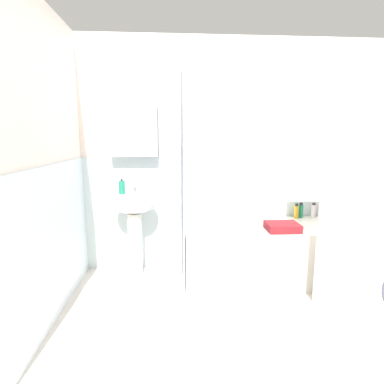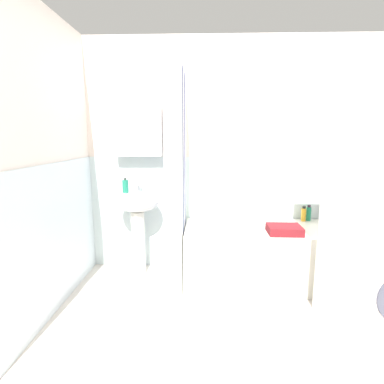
{
  "view_description": "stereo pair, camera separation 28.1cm",
  "coord_description": "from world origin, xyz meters",
  "px_view_note": "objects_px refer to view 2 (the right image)",
  "views": [
    {
      "loc": [
        -0.63,
        -1.96,
        1.4
      ],
      "look_at": [
        -0.44,
        0.8,
        0.91
      ],
      "focal_mm": 28.7,
      "sensor_mm": 36.0,
      "label": 1
    },
    {
      "loc": [
        -0.35,
        -1.97,
        1.4
      ],
      "look_at": [
        -0.44,
        0.8,
        0.91
      ],
      "focal_mm": 28.7,
      "sensor_mm": 36.0,
      "label": 2
    }
  ],
  "objects_px": {
    "body_wash_bottle": "(335,211)",
    "lotion_bottle": "(322,214)",
    "conditioner_bottle": "(304,214)",
    "sink": "(138,215)",
    "bathtub": "(269,255)",
    "shampoo_bottle": "(309,213)",
    "washer_dryer_stack": "(381,225)",
    "soap_dispenser": "(125,186)",
    "towel_folded": "(284,230)"
  },
  "relations": [
    {
      "from": "body_wash_bottle",
      "to": "lotion_bottle",
      "type": "distance_m",
      "value": 0.13
    },
    {
      "from": "body_wash_bottle",
      "to": "conditioner_bottle",
      "type": "xyz_separation_m",
      "value": [
        -0.32,
        0.01,
        -0.04
      ]
    },
    {
      "from": "sink",
      "to": "body_wash_bottle",
      "type": "distance_m",
      "value": 2.02
    },
    {
      "from": "sink",
      "to": "bathtub",
      "type": "bearing_deg",
      "value": -6.43
    },
    {
      "from": "lotion_bottle",
      "to": "shampoo_bottle",
      "type": "height_order",
      "value": "shampoo_bottle"
    },
    {
      "from": "lotion_bottle",
      "to": "body_wash_bottle",
      "type": "bearing_deg",
      "value": -20.05
    },
    {
      "from": "bathtub",
      "to": "washer_dryer_stack",
      "type": "distance_m",
      "value": 1.12
    },
    {
      "from": "washer_dryer_stack",
      "to": "soap_dispenser",
      "type": "bearing_deg",
      "value": 154.78
    },
    {
      "from": "shampoo_bottle",
      "to": "washer_dryer_stack",
      "type": "height_order",
      "value": "washer_dryer_stack"
    },
    {
      "from": "sink",
      "to": "lotion_bottle",
      "type": "bearing_deg",
      "value": 4.14
    },
    {
      "from": "shampoo_bottle",
      "to": "conditioner_bottle",
      "type": "height_order",
      "value": "shampoo_bottle"
    },
    {
      "from": "washer_dryer_stack",
      "to": "conditioner_bottle",
      "type": "bearing_deg",
      "value": 98.9
    },
    {
      "from": "sink",
      "to": "soap_dispenser",
      "type": "height_order",
      "value": "soap_dispenser"
    },
    {
      "from": "conditioner_bottle",
      "to": "towel_folded",
      "type": "distance_m",
      "value": 0.53
    },
    {
      "from": "soap_dispenser",
      "to": "body_wash_bottle",
      "type": "xyz_separation_m",
      "value": [
        2.13,
        0.11,
        -0.26
      ]
    },
    {
      "from": "sink",
      "to": "body_wash_bottle",
      "type": "xyz_separation_m",
      "value": [
        2.02,
        0.1,
        0.03
      ]
    },
    {
      "from": "body_wash_bottle",
      "to": "lotion_bottle",
      "type": "relative_size",
      "value": 1.51
    },
    {
      "from": "soap_dispenser",
      "to": "lotion_bottle",
      "type": "xyz_separation_m",
      "value": [
        2.01,
        0.15,
        -0.3
      ]
    },
    {
      "from": "lotion_bottle",
      "to": "shampoo_bottle",
      "type": "xyz_separation_m",
      "value": [
        -0.14,
        -0.01,
        0.0
      ]
    },
    {
      "from": "conditioner_bottle",
      "to": "towel_folded",
      "type": "bearing_deg",
      "value": -125.8
    },
    {
      "from": "bathtub",
      "to": "shampoo_bottle",
      "type": "xyz_separation_m",
      "value": [
        0.46,
        0.28,
        0.35
      ]
    },
    {
      "from": "towel_folded",
      "to": "washer_dryer_stack",
      "type": "xyz_separation_m",
      "value": [
        0.47,
        -0.63,
        0.24
      ]
    },
    {
      "from": "towel_folded",
      "to": "shampoo_bottle",
      "type": "bearing_deg",
      "value": 50.63
    },
    {
      "from": "sink",
      "to": "body_wash_bottle",
      "type": "height_order",
      "value": "sink"
    },
    {
      "from": "conditioner_bottle",
      "to": "shampoo_bottle",
      "type": "bearing_deg",
      "value": 18.55
    },
    {
      "from": "conditioner_bottle",
      "to": "washer_dryer_stack",
      "type": "distance_m",
      "value": 1.09
    },
    {
      "from": "sink",
      "to": "lotion_bottle",
      "type": "height_order",
      "value": "sink"
    },
    {
      "from": "body_wash_bottle",
      "to": "towel_folded",
      "type": "distance_m",
      "value": 0.75
    },
    {
      "from": "sink",
      "to": "towel_folded",
      "type": "xyz_separation_m",
      "value": [
        1.4,
        -0.31,
        -0.05
      ]
    },
    {
      "from": "bathtub",
      "to": "conditioner_bottle",
      "type": "relative_size",
      "value": 10.29
    },
    {
      "from": "body_wash_bottle",
      "to": "towel_folded",
      "type": "xyz_separation_m",
      "value": [
        -0.62,
        -0.41,
        -0.08
      ]
    },
    {
      "from": "soap_dispenser",
      "to": "shampoo_bottle",
      "type": "bearing_deg",
      "value": 4.5
    },
    {
      "from": "conditioner_bottle",
      "to": "body_wash_bottle",
      "type": "bearing_deg",
      "value": -2.63
    },
    {
      "from": "bathtub",
      "to": "conditioner_bottle",
      "type": "distance_m",
      "value": 0.59
    },
    {
      "from": "bathtub",
      "to": "towel_folded",
      "type": "distance_m",
      "value": 0.36
    },
    {
      "from": "soap_dispenser",
      "to": "sink",
      "type": "bearing_deg",
      "value": 8.97
    },
    {
      "from": "bathtub",
      "to": "conditioner_bottle",
      "type": "bearing_deg",
      "value": 32.95
    },
    {
      "from": "shampoo_bottle",
      "to": "washer_dryer_stack",
      "type": "distance_m",
      "value": 1.1
    },
    {
      "from": "body_wash_bottle",
      "to": "lotion_bottle",
      "type": "bearing_deg",
      "value": 159.95
    },
    {
      "from": "sink",
      "to": "towel_folded",
      "type": "height_order",
      "value": "sink"
    },
    {
      "from": "sink",
      "to": "bathtub",
      "type": "xyz_separation_m",
      "value": [
        1.3,
        -0.15,
        -0.36
      ]
    },
    {
      "from": "soap_dispenser",
      "to": "washer_dryer_stack",
      "type": "relative_size",
      "value": 0.09
    },
    {
      "from": "conditioner_bottle",
      "to": "towel_folded",
      "type": "relative_size",
      "value": 0.53
    },
    {
      "from": "shampoo_bottle",
      "to": "washer_dryer_stack",
      "type": "bearing_deg",
      "value": -84.29
    },
    {
      "from": "body_wash_bottle",
      "to": "washer_dryer_stack",
      "type": "bearing_deg",
      "value": -98.13
    },
    {
      "from": "shampoo_bottle",
      "to": "soap_dispenser",
      "type": "bearing_deg",
      "value": -175.5
    },
    {
      "from": "body_wash_bottle",
      "to": "towel_folded",
      "type": "bearing_deg",
      "value": -146.57
    },
    {
      "from": "lotion_bottle",
      "to": "washer_dryer_stack",
      "type": "bearing_deg",
      "value": -91.88
    },
    {
      "from": "towel_folded",
      "to": "washer_dryer_stack",
      "type": "bearing_deg",
      "value": -53.32
    },
    {
      "from": "bathtub",
      "to": "soap_dispenser",
      "type": "bearing_deg",
      "value": 174.74
    }
  ]
}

